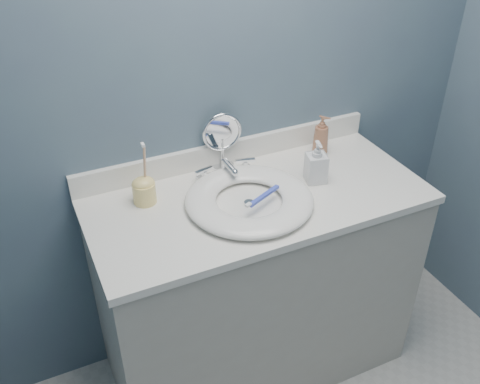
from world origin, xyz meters
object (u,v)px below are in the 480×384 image
soap_bottle_amber (321,135)px  soap_bottle_clear (316,162)px  makeup_mirror (222,138)px  toothbrush_holder (144,189)px

soap_bottle_amber → soap_bottle_clear: 0.21m
makeup_mirror → soap_bottle_amber: makeup_mirror is taller
makeup_mirror → soap_bottle_clear: (0.27, -0.24, -0.04)m
makeup_mirror → toothbrush_holder: size_ratio=0.98×
makeup_mirror → soap_bottle_clear: size_ratio=1.41×
soap_bottle_clear → toothbrush_holder: size_ratio=0.69×
toothbrush_holder → soap_bottle_clear: bearing=-12.1°
toothbrush_holder → makeup_mirror: bearing=17.0°
toothbrush_holder → soap_bottle_amber: bearing=2.6°
soap_bottle_amber → soap_bottle_clear: soap_bottle_amber is taller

